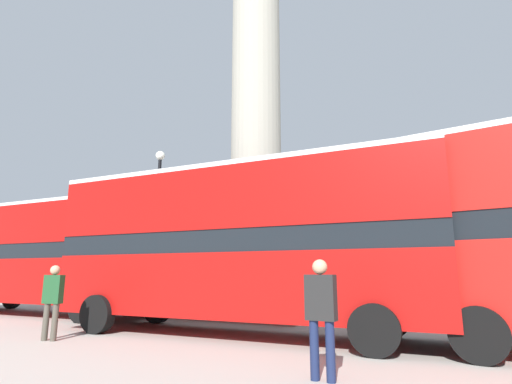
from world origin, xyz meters
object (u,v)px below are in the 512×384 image
object	(u,v)px
bus_c	(46,253)
pedestrian_by_plinth	(53,297)
pedestrian_near_lamp	(321,310)
bus_a	(239,242)
street_lamp	(157,224)
monument_column	(256,149)

from	to	relation	value
bus_c	pedestrian_by_plinth	size ratio (longest dim) A/B	5.86
pedestrian_near_lamp	pedestrian_by_plinth	bearing A→B (deg)	178.55
bus_a	pedestrian_near_lamp	xyz separation A→B (m)	(3.35, -3.11, -1.35)
bus_a	pedestrian_by_plinth	bearing A→B (deg)	-145.59
bus_c	street_lamp	size ratio (longest dim) A/B	1.54
bus_a	bus_c	xyz separation A→B (m)	(-9.40, 0.83, -0.03)
pedestrian_by_plinth	bus_a	bearing A→B (deg)	-156.59
monument_column	pedestrian_by_plinth	bearing A→B (deg)	-98.25
pedestrian_near_lamp	pedestrian_by_plinth	size ratio (longest dim) A/B	1.02
monument_column	pedestrian_by_plinth	distance (m)	10.00
monument_column	street_lamp	xyz separation A→B (m)	(-3.62, -1.95, -3.22)
monument_column	street_lamp	bearing A→B (deg)	-151.75
bus_a	pedestrian_near_lamp	size ratio (longest dim) A/B	5.80
bus_a	pedestrian_near_lamp	distance (m)	4.77
bus_a	street_lamp	xyz separation A→B (m)	(-6.00, 3.32, 1.19)
monument_column	bus_c	size ratio (longest dim) A/B	1.90
bus_c	pedestrian_near_lamp	bearing A→B (deg)	-21.67
monument_column	street_lamp	size ratio (longest dim) A/B	2.92
bus_a	bus_c	size ratio (longest dim) A/B	1.01
bus_a	street_lamp	bearing A→B (deg)	147.03
bus_a	bus_c	bearing A→B (deg)	170.93
pedestrian_near_lamp	pedestrian_by_plinth	xyz separation A→B (m)	(-6.89, 0.30, -0.02)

